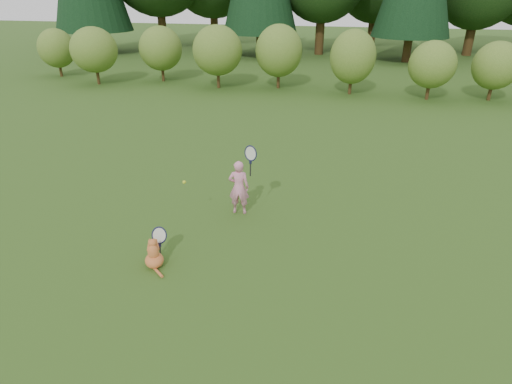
% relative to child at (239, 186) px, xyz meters
% --- Properties ---
extents(ground, '(100.00, 100.00, 0.00)m').
position_rel_child_xyz_m(ground, '(0.24, -1.19, -0.60)').
color(ground, '#2C4914').
rests_on(ground, ground).
extents(shrub_row, '(28.00, 3.00, 2.80)m').
position_rel_child_xyz_m(shrub_row, '(0.24, 11.81, 0.80)').
color(shrub_row, '#456820').
rests_on(shrub_row, ground).
extents(child, '(0.64, 0.37, 1.71)m').
position_rel_child_xyz_m(child, '(0.00, 0.00, 0.00)').
color(child, pink).
rests_on(child, ground).
extents(cat, '(0.53, 0.78, 0.70)m').
position_rel_child_xyz_m(cat, '(-0.88, -2.12, -0.33)').
color(cat, '#CD5F27').
rests_on(cat, ground).
extents(tennis_ball, '(0.07, 0.07, 0.07)m').
position_rel_child_xyz_m(tennis_ball, '(-0.90, -0.63, 0.27)').
color(tennis_ball, '#BECA17').
rests_on(tennis_ball, ground).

